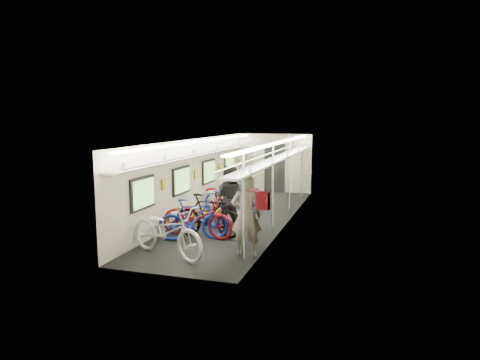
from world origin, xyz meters
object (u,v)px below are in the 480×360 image
Objects in this scene: bicycle_1 at (193,220)px; backpack at (263,201)px; bicycle_0 at (167,231)px; passenger_near at (246,216)px; passenger_mid at (229,199)px.

backpack is at bearing -136.29° from bicycle_1.
backpack is at bearing -54.01° from bicycle_0.
passenger_near reaches higher than bicycle_0.
passenger_near is at bearing 120.23° from passenger_mid.
bicycle_0 is at bearing -156.25° from backpack.
bicycle_0 is 2.23m from backpack.
passenger_mid reaches higher than backpack.
backpack reaches higher than bicycle_1.
passenger_near reaches higher than bicycle_1.
passenger_mid is (0.64, 2.39, 0.32)m from bicycle_0.
passenger_near reaches higher than backpack.
bicycle_1 is 0.99× the size of passenger_mid.
backpack is at bearing 128.27° from passenger_mid.
passenger_mid reaches higher than bicycle_0.
bicycle_0 is 5.79× the size of backpack.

